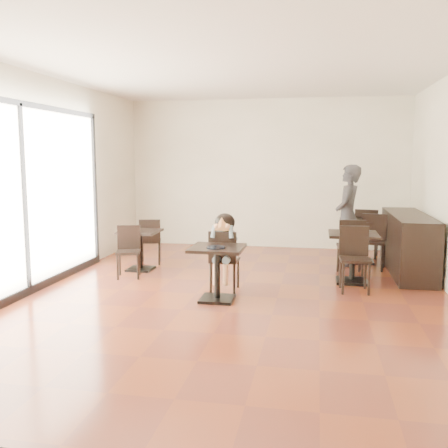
% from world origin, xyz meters
% --- Properties ---
extents(floor, '(6.00, 8.00, 0.01)m').
position_xyz_m(floor, '(0.00, 0.00, 0.00)').
color(floor, brown).
rests_on(floor, ground).
extents(ceiling, '(6.00, 8.00, 0.01)m').
position_xyz_m(ceiling, '(0.00, 0.00, 3.20)').
color(ceiling, silver).
rests_on(ceiling, floor).
extents(wall_back, '(6.00, 0.01, 3.20)m').
position_xyz_m(wall_back, '(0.00, 4.00, 1.60)').
color(wall_back, white).
rests_on(wall_back, floor).
extents(wall_front, '(6.00, 0.01, 3.20)m').
position_xyz_m(wall_front, '(0.00, -4.00, 1.60)').
color(wall_front, white).
rests_on(wall_front, floor).
extents(wall_left, '(0.01, 8.00, 3.20)m').
position_xyz_m(wall_left, '(-3.00, 0.00, 1.60)').
color(wall_left, white).
rests_on(wall_left, floor).
extents(storefront_window, '(0.04, 4.50, 2.60)m').
position_xyz_m(storefront_window, '(-2.97, -0.50, 1.40)').
color(storefront_window, white).
rests_on(storefront_window, floor).
extents(child_table, '(0.71, 0.71, 0.75)m').
position_xyz_m(child_table, '(-0.22, -0.28, 0.38)').
color(child_table, black).
rests_on(child_table, floor).
extents(child_chair, '(0.41, 0.41, 0.91)m').
position_xyz_m(child_chair, '(-0.22, 0.27, 0.45)').
color(child_chair, black).
rests_on(child_chair, floor).
extents(child, '(0.41, 0.57, 1.14)m').
position_xyz_m(child, '(-0.22, 0.27, 0.57)').
color(child, gray).
rests_on(child, child_chair).
extents(plate, '(0.25, 0.25, 0.02)m').
position_xyz_m(plate, '(-0.22, -0.38, 0.76)').
color(plate, black).
rests_on(plate, child_table).
extents(pizza_slice, '(0.26, 0.20, 0.06)m').
position_xyz_m(pizza_slice, '(-0.22, 0.08, 0.99)').
color(pizza_slice, tan).
rests_on(pizza_slice, child).
extents(adult_patron, '(0.56, 0.74, 1.83)m').
position_xyz_m(adult_patron, '(1.65, 2.38, 0.92)').
color(adult_patron, '#343438').
rests_on(adult_patron, floor).
extents(cafe_table_mid, '(0.79, 0.79, 0.79)m').
position_xyz_m(cafe_table_mid, '(1.67, 1.09, 0.40)').
color(cafe_table_mid, black).
rests_on(cafe_table_mid, floor).
extents(cafe_table_left, '(0.82, 0.82, 0.70)m').
position_xyz_m(cafe_table_left, '(-1.91, 1.30, 0.35)').
color(cafe_table_left, black).
rests_on(cafe_table_left, floor).
extents(cafe_table_back, '(0.89, 0.89, 0.80)m').
position_xyz_m(cafe_table_back, '(1.92, 2.68, 0.40)').
color(cafe_table_back, black).
rests_on(cafe_table_back, floor).
extents(chair_mid_a, '(0.45, 0.45, 0.95)m').
position_xyz_m(chair_mid_a, '(1.67, 1.64, 0.48)').
color(chair_mid_a, black).
rests_on(chair_mid_a, floor).
extents(chair_mid_b, '(0.45, 0.45, 0.95)m').
position_xyz_m(chair_mid_b, '(1.67, 0.54, 0.48)').
color(chair_mid_b, black).
rests_on(chair_mid_b, floor).
extents(chair_left_a, '(0.47, 0.47, 0.84)m').
position_xyz_m(chair_left_a, '(-1.91, 1.85, 0.42)').
color(chair_left_a, black).
rests_on(chair_left_a, floor).
extents(chair_left_b, '(0.47, 0.47, 0.84)m').
position_xyz_m(chair_left_b, '(-1.91, 0.75, 0.42)').
color(chair_left_b, black).
rests_on(chair_left_b, floor).
extents(chair_back_a, '(0.51, 0.51, 0.96)m').
position_xyz_m(chair_back_a, '(2.08, 3.23, 0.48)').
color(chair_back_a, black).
rests_on(chair_back_a, floor).
extents(chair_back_b, '(0.51, 0.51, 0.96)m').
position_xyz_m(chair_back_b, '(2.08, 2.13, 0.48)').
color(chair_back_b, black).
rests_on(chair_back_b, floor).
extents(service_counter, '(0.60, 2.40, 1.00)m').
position_xyz_m(service_counter, '(2.65, 2.00, 0.50)').
color(service_counter, black).
rests_on(service_counter, floor).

